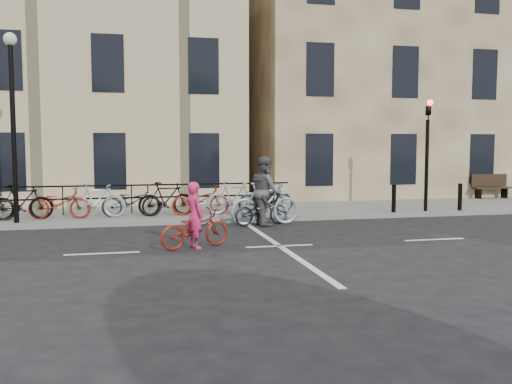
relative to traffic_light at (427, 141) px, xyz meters
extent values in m
plane|color=black|center=(-6.20, -4.34, -2.45)|extent=(120.00, 120.00, 0.00)
cube|color=slate|center=(-10.20, 1.66, -2.38)|extent=(46.00, 4.00, 0.15)
cube|color=#8A6F53|center=(2.80, 8.66, 3.70)|extent=(14.00, 10.00, 12.00)
cylinder|color=black|center=(0.00, 0.01, -0.80)|extent=(0.12, 0.12, 3.00)
imported|color=black|center=(0.00, 0.01, 1.15)|extent=(0.15, 0.18, 0.90)
sphere|color=#FF0C05|center=(0.00, -0.11, 1.25)|extent=(0.18, 0.18, 0.18)
cylinder|color=black|center=(-12.70, 0.06, 0.20)|extent=(0.14, 0.14, 5.00)
sphere|color=silver|center=(-12.70, 0.06, 2.80)|extent=(0.36, 0.36, 0.36)
cylinder|color=black|center=(-1.20, -0.09, -1.85)|extent=(0.14, 0.14, 0.90)
cylinder|color=black|center=(1.20, -0.09, -1.85)|extent=(0.14, 0.14, 0.90)
cube|color=black|center=(4.20, 3.31, -2.10)|extent=(0.06, 0.38, 0.40)
cube|color=black|center=(5.40, 3.31, -2.10)|extent=(0.06, 0.38, 0.40)
cube|color=black|center=(4.80, 3.31, -1.87)|extent=(1.60, 0.40, 0.06)
cube|color=black|center=(4.80, 3.49, -1.58)|extent=(1.60, 0.06, 0.50)
cube|color=black|center=(-9.50, 1.56, -1.83)|extent=(10.40, 0.04, 0.95)
imported|color=black|center=(-12.65, 0.66, -1.78)|extent=(1.75, 0.49, 1.05)
imported|color=maroon|center=(-11.60, 0.66, -1.83)|extent=(1.80, 0.63, 0.95)
imported|color=#8FAFBB|center=(-10.55, 0.66, -1.78)|extent=(1.75, 0.49, 1.05)
imported|color=black|center=(-9.50, 0.66, -1.83)|extent=(1.80, 0.63, 0.95)
imported|color=black|center=(-8.45, 0.66, -1.78)|extent=(1.75, 0.49, 1.05)
imported|color=maroon|center=(-7.40, 0.66, -1.83)|extent=(1.80, 0.63, 0.95)
imported|color=#8FAFBB|center=(-6.35, 0.66, -1.78)|extent=(1.75, 0.49, 1.05)
imported|color=black|center=(-5.30, 0.66, -1.83)|extent=(1.80, 0.63, 0.95)
imported|color=maroon|center=(-8.14, -4.12, -2.00)|extent=(1.81, 1.17, 0.90)
imported|color=#DA2662|center=(-8.14, -4.12, -1.69)|extent=(0.54, 0.65, 1.52)
imported|color=#8FAFBB|center=(-5.70, -0.94, -1.82)|extent=(2.13, 0.73, 1.26)
imported|color=#4F4E53|center=(-5.70, -0.94, -1.44)|extent=(0.83, 1.03, 2.02)
imported|color=black|center=(-5.83, -0.96, -2.00)|extent=(1.82, 1.04, 0.91)
imported|color=black|center=(-5.83, -0.96, -1.69)|extent=(0.81, 1.11, 1.53)
camera|label=1|loc=(-9.66, -17.01, -0.03)|focal=40.00mm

